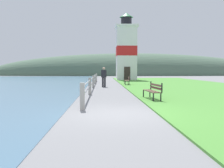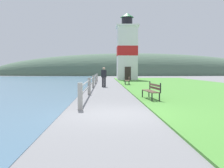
{
  "view_description": "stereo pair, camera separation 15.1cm",
  "coord_description": "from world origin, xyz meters",
  "views": [
    {
      "loc": [
        -0.53,
        -8.82,
        1.59
      ],
      "look_at": [
        0.34,
        13.35,
        0.3
      ],
      "focal_mm": 40.0,
      "sensor_mm": 36.0,
      "label": 1
    },
    {
      "loc": [
        -0.38,
        -8.82,
        1.59
      ],
      "look_at": [
        0.34,
        13.35,
        0.3
      ],
      "focal_mm": 40.0,
      "sensor_mm": 36.0,
      "label": 2
    }
  ],
  "objects": [
    {
      "name": "grass_verge",
      "position": [
        7.42,
        14.7,
        0.03
      ],
      "size": [
        12.0,
        44.09,
        0.06
      ],
      "color": "#4C8E38",
      "rests_on": "ground_plane"
    },
    {
      "name": "ground_plane",
      "position": [
        0.0,
        0.0,
        0.0
      ],
      "size": [
        160.0,
        160.0,
        0.0
      ],
      "primitive_type": "plane",
      "color": "slate"
    },
    {
      "name": "person_strolling",
      "position": [
        -0.39,
        13.83,
        0.98
      ],
      "size": [
        0.5,
        0.37,
        1.81
      ],
      "rotation": [
        0.0,
        0.0,
        1.26
      ],
      "color": "#28282D",
      "rests_on": "ground_plane"
    },
    {
      "name": "park_bench_near",
      "position": [
        2.11,
        3.97,
        0.54
      ],
      "size": [
        0.65,
        1.94,
        0.94
      ],
      "rotation": [
        0.0,
        0.0,
        3.24
      ],
      "color": "brown",
      "rests_on": "ground_plane"
    },
    {
      "name": "seawall_railing",
      "position": [
        -1.32,
        12.99,
        0.63
      ],
      "size": [
        0.18,
        24.17,
        1.07
      ],
      "color": "#A8A399",
      "rests_on": "ground_plane"
    },
    {
      "name": "park_bench_midway",
      "position": [
        2.06,
        16.54,
        0.54
      ],
      "size": [
        0.54,
        1.78,
        0.94
      ],
      "rotation": [
        0.0,
        0.0,
        3.1
      ],
      "color": "brown",
      "rests_on": "ground_plane"
    },
    {
      "name": "lighthouse",
      "position": [
        3.1,
        28.89,
        4.48
      ],
      "size": [
        3.39,
        3.39,
        10.05
      ],
      "color": "white",
      "rests_on": "ground_plane"
    },
    {
      "name": "distant_hillside",
      "position": [
        8.0,
        59.4,
        0.0
      ],
      "size": [
        80.0,
        16.0,
        12.0
      ],
      "color": "#4C6651",
      "rests_on": "ground_plane"
    }
  ]
}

